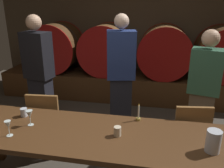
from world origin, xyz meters
TOP-DOWN VIEW (x-y plane):
  - back_wall at (0.00, 3.19)m, footprint 6.11×0.24m
  - barrel_shelf at (0.00, 2.64)m, footprint 5.50×0.90m
  - wine_barrel_far_left at (-1.66, 2.64)m, footprint 1.01×0.83m
  - wine_barrel_center_left at (-0.58, 2.64)m, footprint 1.01×0.83m
  - wine_barrel_center_right at (0.57, 2.64)m, footprint 1.01×0.83m
  - wine_barrel_far_right at (1.67, 2.64)m, footprint 1.01×0.83m
  - dining_table at (-0.08, -0.10)m, footprint 2.95×0.82m
  - chair_left at (-0.92, 0.50)m, footprint 0.43×0.43m
  - chair_right at (0.86, 0.50)m, footprint 0.45×0.45m
  - guest_left at (-1.21, 0.96)m, footprint 0.42×0.32m
  - guest_center at (-0.04, 1.06)m, footprint 0.42×0.31m
  - guest_right at (1.04, 0.92)m, footprint 0.43×0.33m
  - candle_center at (0.28, 0.24)m, footprint 0.05×0.05m
  - pitcher at (0.94, -0.20)m, footprint 0.12×0.12m
  - wine_glass_center at (-0.90, -0.30)m, footprint 0.06×0.06m
  - wine_glass_right at (-0.80, -0.07)m, footprint 0.07×0.07m
  - cup_center_right at (-0.97, 0.10)m, footprint 0.07×0.07m
  - cup_far_right at (0.11, -0.10)m, footprint 0.07×0.07m

SIDE VIEW (x-z plane):
  - barrel_shelf at x=0.00m, z-range 0.00..0.51m
  - chair_left at x=-0.92m, z-range 0.05..0.93m
  - chair_right at x=0.86m, z-range 0.05..0.93m
  - dining_table at x=-0.08m, z-range 0.31..1.06m
  - cup_center_right at x=-0.97m, z-range 0.75..0.84m
  - cup_far_right at x=0.11m, z-range 0.75..0.84m
  - candle_center at x=0.28m, z-range 0.70..0.90m
  - guest_right at x=1.04m, z-range 0.02..1.66m
  - pitcher at x=0.94m, z-range 0.75..0.94m
  - wine_glass_center at x=-0.90m, z-range 0.78..0.94m
  - wine_glass_right at x=-0.80m, z-range 0.78..0.94m
  - guest_left at x=-1.21m, z-range 0.03..1.81m
  - guest_center at x=-0.04m, z-range 0.02..1.82m
  - wine_barrel_far_left at x=-1.66m, z-range 0.51..1.51m
  - wine_barrel_center_left at x=-0.58m, z-range 0.51..1.51m
  - wine_barrel_center_right at x=0.57m, z-range 0.51..1.51m
  - wine_barrel_far_right at x=1.67m, z-range 0.51..1.51m
  - back_wall at x=0.00m, z-range 0.00..2.45m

